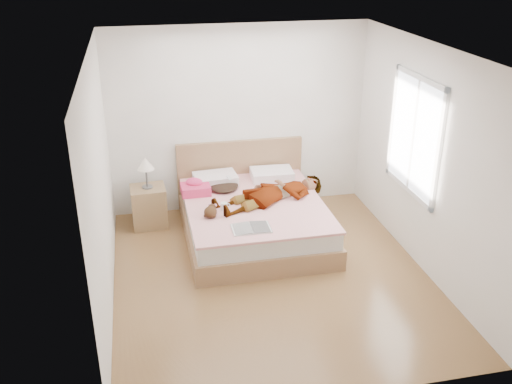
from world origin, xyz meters
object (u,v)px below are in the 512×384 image
(towel, at_px, (195,188))
(plush_toy, at_px, (211,211))
(magazine, at_px, (251,228))
(nightstand, at_px, (149,203))
(woman, at_px, (272,190))
(coffee_mug, at_px, (224,206))
(phone, at_px, (229,178))
(bed, at_px, (253,216))

(towel, xyz_separation_m, plush_toy, (0.11, -0.72, -0.01))
(magazine, xyz_separation_m, nightstand, (-1.14, 1.35, -0.19))
(woman, distance_m, coffee_mug, 0.70)
(woman, height_order, phone, woman)
(coffee_mug, bearing_deg, bed, 28.09)
(nightstand, bearing_deg, bed, -22.92)
(bed, height_order, nightstand, bed)
(coffee_mug, xyz_separation_m, nightstand, (-0.92, 0.78, -0.23))
(phone, xyz_separation_m, towel, (-0.46, -0.04, -0.08))
(phone, height_order, nightstand, nightstand)
(magazine, distance_m, coffee_mug, 0.61)
(nightstand, bearing_deg, plush_toy, -51.88)
(phone, distance_m, towel, 0.47)
(magazine, bearing_deg, plush_toy, 134.49)
(towel, bearing_deg, magazine, -65.46)
(towel, relative_size, coffee_mug, 3.13)
(magazine, bearing_deg, woman, 60.76)
(magazine, height_order, plush_toy, plush_toy)
(plush_toy, bearing_deg, woman, 23.07)
(woman, bearing_deg, coffee_mug, -93.13)
(towel, xyz_separation_m, magazine, (0.52, -1.14, -0.07))
(phone, bearing_deg, bed, -80.06)
(towel, bearing_deg, plush_toy, -81.61)
(coffee_mug, height_order, plush_toy, plush_toy)
(woman, height_order, towel, woman)
(bed, bearing_deg, plush_toy, -148.80)
(bed, bearing_deg, phone, 121.33)
(bed, bearing_deg, towel, 153.25)
(woman, bearing_deg, magazine, -50.64)
(bed, bearing_deg, magazine, -103.24)
(phone, relative_size, plush_toy, 0.33)
(nightstand, bearing_deg, phone, -8.38)
(phone, bearing_deg, woman, -60.06)
(towel, height_order, plush_toy, towel)
(phone, bearing_deg, plush_toy, -136.37)
(magazine, xyz_separation_m, plush_toy, (-0.42, 0.42, 0.06))
(plush_toy, bearing_deg, coffee_mug, 37.25)
(bed, xyz_separation_m, plush_toy, (-0.60, -0.36, 0.30))
(plush_toy, bearing_deg, phone, 65.03)
(magazine, distance_m, nightstand, 1.78)
(phone, distance_m, plush_toy, 0.85)
(woman, height_order, nightstand, nightstand)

